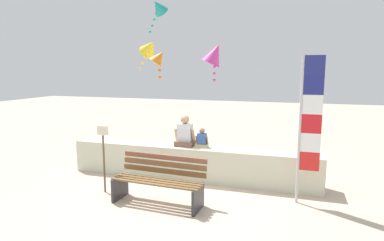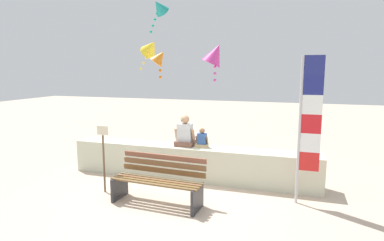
{
  "view_description": "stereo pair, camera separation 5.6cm",
  "coord_description": "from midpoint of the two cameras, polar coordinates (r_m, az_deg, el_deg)",
  "views": [
    {
      "loc": [
        2.24,
        -5.91,
        2.49
      ],
      "look_at": [
        0.03,
        1.05,
        1.36
      ],
      "focal_mm": 30.71,
      "sensor_mm": 36.0,
      "label": 1
    },
    {
      "loc": [
        2.29,
        -5.89,
        2.49
      ],
      "look_at": [
        0.03,
        1.05,
        1.36
      ],
      "focal_mm": 30.71,
      "sensor_mm": 36.0,
      "label": 2
    }
  ],
  "objects": [
    {
      "name": "ground_plane",
      "position": [
        6.79,
        -2.82,
        -12.73
      ],
      "size": [
        40.0,
        40.0,
        0.0
      ],
      "primitive_type": "plane",
      "color": "#CAB299"
    },
    {
      "name": "seawall_ledge",
      "position": [
        7.61,
        0.01,
        -7.3
      ],
      "size": [
        5.74,
        0.62,
        0.76
      ],
      "primitive_type": "cube",
      "color": "beige",
      "rests_on": "ground"
    },
    {
      "name": "park_bench",
      "position": [
        6.29,
        -5.57,
        -10.44
      ],
      "size": [
        1.77,
        0.71,
        0.88
      ],
      "color": "brown",
      "rests_on": "ground"
    },
    {
      "name": "person_adult",
      "position": [
        7.51,
        -1.02,
        -2.33
      ],
      "size": [
        0.47,
        0.34,
        0.72
      ],
      "color": "brown",
      "rests_on": "seawall_ledge"
    },
    {
      "name": "person_child",
      "position": [
        7.42,
        1.96,
        -3.34
      ],
      "size": [
        0.29,
        0.21,
        0.44
      ],
      "color": "tan",
      "rests_on": "seawall_ledge"
    },
    {
      "name": "flag_banner",
      "position": [
        6.31,
        19.6,
        -0.04
      ],
      "size": [
        0.4,
        0.05,
        2.75
      ],
      "color": "#B7B7BC",
      "rests_on": "ground"
    },
    {
      "name": "kite_magenta",
      "position": [
        9.47,
        4.19,
        11.4
      ],
      "size": [
        0.89,
        0.8,
        1.14
      ],
      "color": "#DB3D9E"
    },
    {
      "name": "kite_teal",
      "position": [
        10.7,
        -5.59,
        19.01
      ],
      "size": [
        0.73,
        0.73,
        1.06
      ],
      "color": "teal"
    },
    {
      "name": "kite_yellow",
      "position": [
        11.43,
        -7.0,
        12.51
      ],
      "size": [
        0.94,
        0.88,
        1.14
      ],
      "color": "yellow"
    },
    {
      "name": "kite_orange",
      "position": [
        9.21,
        -5.49,
        10.83
      ],
      "size": [
        0.67,
        0.61,
        0.85
      ],
      "color": "orange"
    },
    {
      "name": "sign_post",
      "position": [
        6.91,
        -14.89,
        -5.56
      ],
      "size": [
        0.24,
        0.04,
        1.38
      ],
      "color": "brown",
      "rests_on": "ground"
    }
  ]
}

